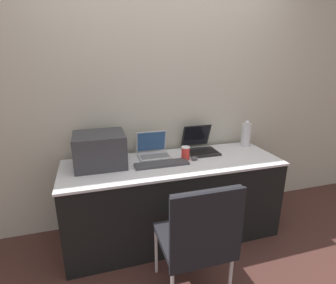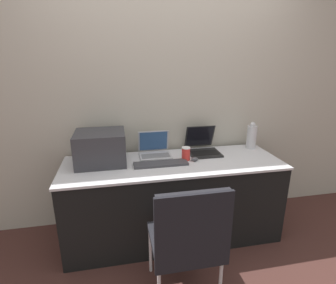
{
  "view_description": "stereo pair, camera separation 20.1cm",
  "coord_description": "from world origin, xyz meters",
  "px_view_note": "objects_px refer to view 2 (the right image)",
  "views": [
    {
      "loc": [
        -0.67,
        -1.76,
        1.64
      ],
      "look_at": [
        -0.04,
        0.35,
        0.94
      ],
      "focal_mm": 28.0,
      "sensor_mm": 36.0,
      "label": 1
    },
    {
      "loc": [
        -0.47,
        -1.8,
        1.64
      ],
      "look_at": [
        -0.04,
        0.35,
        0.94
      ],
      "focal_mm": 28.0,
      "sensor_mm": 36.0,
      "label": 2
    }
  ],
  "objects_px": {
    "printer": "(100,147)",
    "metal_pitcher": "(252,136)",
    "coffee_cup": "(186,154)",
    "mouse": "(195,159)",
    "chair": "(188,236)",
    "laptop_right": "(203,147)",
    "external_keyboard": "(161,164)",
    "laptop_left": "(155,150)"
  },
  "relations": [
    {
      "from": "laptop_left",
      "to": "laptop_right",
      "type": "relative_size",
      "value": 0.87
    },
    {
      "from": "mouse",
      "to": "external_keyboard",
      "type": "bearing_deg",
      "value": -175.21
    },
    {
      "from": "laptop_right",
      "to": "coffee_cup",
      "type": "distance_m",
      "value": 0.27
    },
    {
      "from": "printer",
      "to": "metal_pitcher",
      "type": "bearing_deg",
      "value": 4.32
    },
    {
      "from": "mouse",
      "to": "metal_pitcher",
      "type": "height_order",
      "value": "metal_pitcher"
    },
    {
      "from": "external_keyboard",
      "to": "mouse",
      "type": "distance_m",
      "value": 0.31
    },
    {
      "from": "mouse",
      "to": "laptop_left",
      "type": "bearing_deg",
      "value": 147.34
    },
    {
      "from": "external_keyboard",
      "to": "coffee_cup",
      "type": "distance_m",
      "value": 0.26
    },
    {
      "from": "external_keyboard",
      "to": "metal_pitcher",
      "type": "distance_m",
      "value": 1.03
    },
    {
      "from": "laptop_left",
      "to": "metal_pitcher",
      "type": "distance_m",
      "value": 1.01
    },
    {
      "from": "metal_pitcher",
      "to": "laptop_right",
      "type": "bearing_deg",
      "value": -177.76
    },
    {
      "from": "printer",
      "to": "mouse",
      "type": "bearing_deg",
      "value": -8.35
    },
    {
      "from": "laptop_right",
      "to": "external_keyboard",
      "type": "xyz_separation_m",
      "value": [
        -0.46,
        -0.24,
        -0.04
      ]
    },
    {
      "from": "laptop_right",
      "to": "external_keyboard",
      "type": "distance_m",
      "value": 0.52
    },
    {
      "from": "printer",
      "to": "coffee_cup",
      "type": "xyz_separation_m",
      "value": [
        0.75,
        -0.08,
        -0.09
      ]
    },
    {
      "from": "mouse",
      "to": "metal_pitcher",
      "type": "relative_size",
      "value": 0.24
    },
    {
      "from": "coffee_cup",
      "to": "mouse",
      "type": "distance_m",
      "value": 0.09
    },
    {
      "from": "laptop_right",
      "to": "chair",
      "type": "height_order",
      "value": "laptop_right"
    },
    {
      "from": "laptop_left",
      "to": "external_keyboard",
      "type": "relative_size",
      "value": 0.63
    },
    {
      "from": "coffee_cup",
      "to": "laptop_right",
      "type": "bearing_deg",
      "value": 37.78
    },
    {
      "from": "external_keyboard",
      "to": "metal_pitcher",
      "type": "height_order",
      "value": "metal_pitcher"
    },
    {
      "from": "coffee_cup",
      "to": "chair",
      "type": "xyz_separation_m",
      "value": [
        -0.19,
        -0.8,
        -0.26
      ]
    },
    {
      "from": "printer",
      "to": "external_keyboard",
      "type": "height_order",
      "value": "printer"
    },
    {
      "from": "external_keyboard",
      "to": "laptop_left",
      "type": "bearing_deg",
      "value": 94.16
    },
    {
      "from": "laptop_left",
      "to": "external_keyboard",
      "type": "bearing_deg",
      "value": -85.84
    },
    {
      "from": "mouse",
      "to": "metal_pitcher",
      "type": "distance_m",
      "value": 0.72
    },
    {
      "from": "chair",
      "to": "coffee_cup",
      "type": "bearing_deg",
      "value": 76.36
    },
    {
      "from": "printer",
      "to": "chair",
      "type": "relative_size",
      "value": 0.46
    },
    {
      "from": "printer",
      "to": "laptop_left",
      "type": "distance_m",
      "value": 0.51
    },
    {
      "from": "laptop_left",
      "to": "coffee_cup",
      "type": "height_order",
      "value": "laptop_left"
    },
    {
      "from": "external_keyboard",
      "to": "chair",
      "type": "height_order",
      "value": "chair"
    },
    {
      "from": "chair",
      "to": "mouse",
      "type": "bearing_deg",
      "value": 70.72
    },
    {
      "from": "coffee_cup",
      "to": "mouse",
      "type": "height_order",
      "value": "coffee_cup"
    },
    {
      "from": "external_keyboard",
      "to": "metal_pitcher",
      "type": "bearing_deg",
      "value": 14.74
    },
    {
      "from": "printer",
      "to": "metal_pitcher",
      "type": "xyz_separation_m",
      "value": [
        1.49,
        0.11,
        -0.03
      ]
    },
    {
      "from": "printer",
      "to": "coffee_cup",
      "type": "height_order",
      "value": "printer"
    },
    {
      "from": "metal_pitcher",
      "to": "coffee_cup",
      "type": "bearing_deg",
      "value": -165.78
    },
    {
      "from": "printer",
      "to": "chair",
      "type": "bearing_deg",
      "value": -57.49
    },
    {
      "from": "coffee_cup",
      "to": "metal_pitcher",
      "type": "relative_size",
      "value": 0.44
    },
    {
      "from": "metal_pitcher",
      "to": "chair",
      "type": "xyz_separation_m",
      "value": [
        -0.94,
        -0.99,
        -0.32
      ]
    },
    {
      "from": "coffee_cup",
      "to": "laptop_left",
      "type": "bearing_deg",
      "value": 147.39
    },
    {
      "from": "coffee_cup",
      "to": "external_keyboard",
      "type": "bearing_deg",
      "value": -163.68
    }
  ]
}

